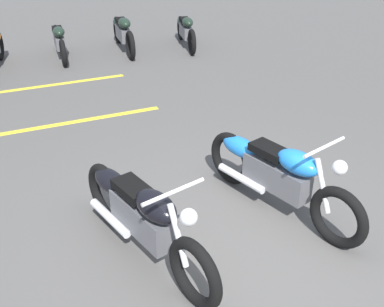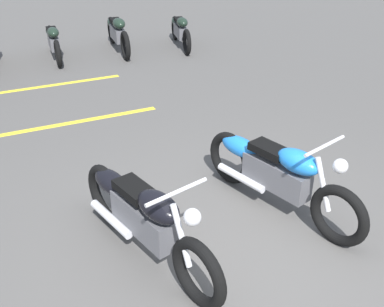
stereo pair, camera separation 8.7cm
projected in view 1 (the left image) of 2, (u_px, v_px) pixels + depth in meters
name	position (u px, v px, depth m)	size (l,w,h in m)	color
ground_plane	(235.00, 254.00, 4.54)	(60.00, 60.00, 0.00)	#514F4C
motorcycle_bright_foreground	(276.00, 173.00, 5.03)	(2.19, 0.80, 1.04)	black
motorcycle_dark_foreground	(140.00, 215.00, 4.35)	(2.20, 0.78, 1.04)	black
motorcycle_row_far_left	(186.00, 30.00, 11.05)	(1.96, 0.57, 0.75)	black
motorcycle_row_left	(123.00, 31.00, 10.73)	(2.17, 0.40, 0.82)	black
motorcycle_row_center	(59.00, 39.00, 10.24)	(1.98, 0.34, 0.75)	black
parking_stripe_mid	(64.00, 124.00, 7.25)	(3.20, 0.12, 0.01)	yellow
parking_stripe_far	(43.00, 86.00, 8.75)	(3.20, 0.12, 0.01)	yellow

